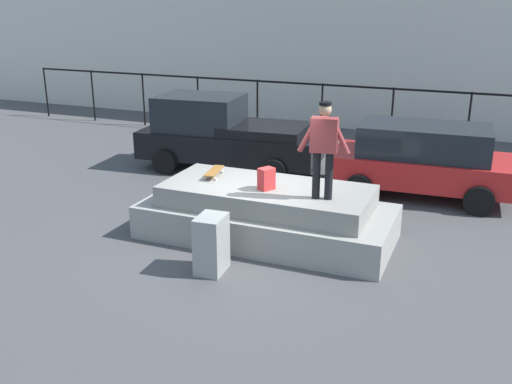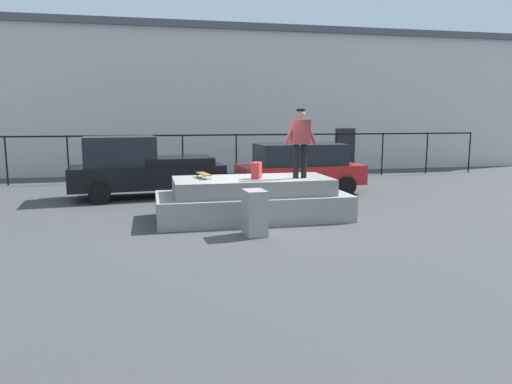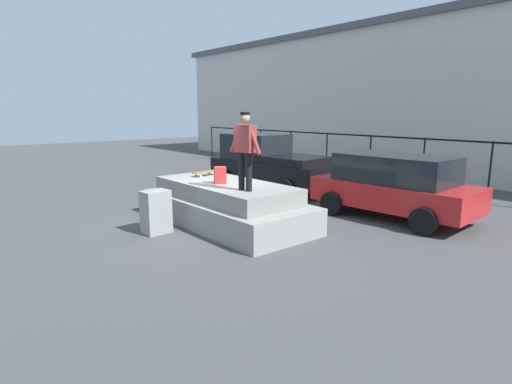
# 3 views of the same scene
# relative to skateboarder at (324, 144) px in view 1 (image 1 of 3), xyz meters

# --- Properties ---
(ground_plane) EXTENTS (60.00, 60.00, 0.00)m
(ground_plane) POSITION_rel_skateboarder_xyz_m (-1.26, -0.01, -2.03)
(ground_plane) COLOR #424244
(concrete_ledge) EXTENTS (4.77, 2.14, 1.03)m
(concrete_ledge) POSITION_rel_skateboarder_xyz_m (-1.15, 0.28, -1.56)
(concrete_ledge) COLOR gray
(concrete_ledge) RESTS_ON ground_plane
(skateboarder) EXTENTS (0.92, 0.30, 1.71)m
(skateboarder) POSITION_rel_skateboarder_xyz_m (0.00, 0.00, 0.00)
(skateboarder) COLOR black
(skateboarder) RESTS_ON concrete_ledge
(skateboard) EXTENTS (0.33, 0.79, 0.12)m
(skateboard) POSITION_rel_skateboarder_xyz_m (-2.35, 0.48, -0.89)
(skateboard) COLOR brown
(skateboard) RESTS_ON concrete_ledge
(backpack) EXTENTS (0.31, 0.34, 0.41)m
(backpack) POSITION_rel_skateboarder_xyz_m (-1.09, 0.09, -0.79)
(backpack) COLOR red
(backpack) RESTS_ON concrete_ledge
(car_black_pickup_near) EXTENTS (4.89, 2.33, 1.94)m
(car_black_pickup_near) POSITION_rel_skateboarder_xyz_m (-3.91, 4.19, -1.08)
(car_black_pickup_near) COLOR black
(car_black_pickup_near) RESTS_ON ground_plane
(car_red_hatchback_mid) EXTENTS (4.18, 2.25, 1.66)m
(car_red_hatchback_mid) POSITION_rel_skateboarder_xyz_m (1.25, 3.96, -1.14)
(car_red_hatchback_mid) COLOR #B21E1E
(car_red_hatchback_mid) RESTS_ON ground_plane
(utility_box) EXTENTS (0.48, 0.63, 0.99)m
(utility_box) POSITION_rel_skateboarder_xyz_m (-1.47, -1.45, -1.53)
(utility_box) COLOR gray
(utility_box) RESTS_ON ground_plane
(fence_row) EXTENTS (24.06, 0.06, 1.85)m
(fence_row) POSITION_rel_skateboarder_xyz_m (-1.26, 8.08, -0.73)
(fence_row) COLOR black
(fence_row) RESTS_ON ground_plane
(warehouse_building) EXTENTS (34.68, 6.86, 6.65)m
(warehouse_building) POSITION_rel_skateboarder_xyz_m (-1.26, 13.56, 1.31)
(warehouse_building) COLOR beige
(warehouse_building) RESTS_ON ground_plane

